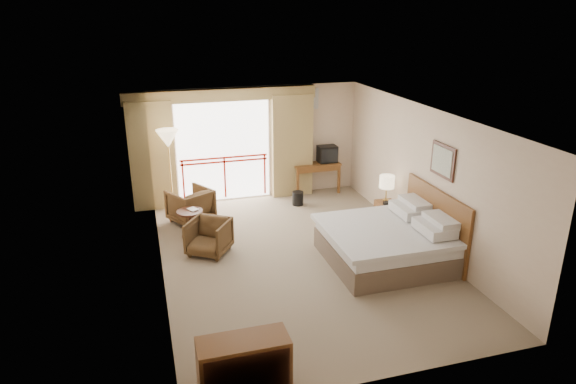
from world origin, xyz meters
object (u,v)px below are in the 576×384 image
object	(u,v)px
armchair_far	(192,221)
side_table	(190,219)
table_lamp	(387,182)
desk	(315,169)
bed	(387,242)
wastebasket	(298,198)
armchair_near	(210,253)
floor_lamp	(168,142)
dresser	(244,366)
nightstand	(386,215)
tv	(327,154)

from	to	relation	value
armchair_far	side_table	bearing A→B (deg)	54.03
table_lamp	desk	bearing A→B (deg)	106.03
bed	armchair_far	bearing A→B (deg)	138.51
armchair_far	wastebasket	bearing A→B (deg)	157.47
wastebasket	armchair_far	size ratio (longest dim) A/B	0.40
armchair_near	floor_lamp	distance (m)	2.86
floor_lamp	dresser	distance (m)	6.28
table_lamp	wastebasket	bearing A→B (deg)	129.64
dresser	wastebasket	bearing A→B (deg)	71.47
nightstand	wastebasket	distance (m)	2.25
desk	side_table	xyz separation A→B (m)	(-3.32, -1.92, -0.21)
tv	side_table	distance (m)	4.11
nightstand	table_lamp	distance (m)	0.71
dresser	tv	bearing A→B (deg)	66.67
bed	floor_lamp	distance (m)	5.19
armchair_near	floor_lamp	size ratio (longest dim) A/B	0.38
desk	side_table	world-z (taller)	desk
tv	wastebasket	bearing A→B (deg)	-124.93
bed	side_table	size ratio (longest dim) A/B	3.72
nightstand	wastebasket	xyz separation A→B (m)	(-1.41, 1.75, -0.11)
bed	dresser	size ratio (longest dim) A/B	1.93
wastebasket	table_lamp	bearing A→B (deg)	-50.36
bed	dresser	xyz separation A→B (m)	(-3.21, -2.62, -0.01)
tv	armchair_near	distance (m)	4.42
tv	dresser	xyz separation A→B (m)	(-3.48, -6.55, -0.61)
desk	wastebasket	world-z (taller)	desk
armchair_far	armchair_near	world-z (taller)	armchair_far
desk	wastebasket	distance (m)	1.14
wastebasket	side_table	bearing A→B (deg)	-156.89
tv	wastebasket	xyz separation A→B (m)	(-0.99, -0.74, -0.81)
desk	floor_lamp	distance (m)	3.75
table_lamp	nightstand	bearing A→B (deg)	-90.00
armchair_near	side_table	xyz separation A→B (m)	(-0.26, 0.83, 0.39)
nightstand	tv	world-z (taller)	tv
armchair_far	side_table	distance (m)	0.90
nightstand	side_table	world-z (taller)	side_table
wastebasket	side_table	world-z (taller)	side_table
armchair_far	armchair_near	distance (m)	1.65
bed	dresser	distance (m)	4.14
nightstand	floor_lamp	distance (m)	4.95
bed	armchair_near	size ratio (longest dim) A/B	2.87
desk	table_lamp	bearing A→B (deg)	-76.07
armchair_near	table_lamp	bearing A→B (deg)	37.27
nightstand	side_table	size ratio (longest dim) A/B	0.97
table_lamp	armchair_far	bearing A→B (deg)	160.60
wastebasket	armchair_near	world-z (taller)	armchair_near
table_lamp	floor_lamp	xyz separation A→B (m)	(-4.28, 2.02, 0.67)
armchair_far	dresser	bearing A→B (deg)	60.96
tv	wastebasket	distance (m)	1.48
armchair_near	dresser	size ratio (longest dim) A/B	0.67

